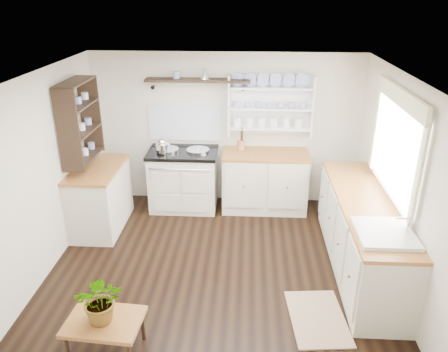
% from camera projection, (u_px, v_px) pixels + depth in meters
% --- Properties ---
extents(floor, '(4.00, 3.80, 0.01)m').
position_uv_depth(floor, '(217.00, 267.00, 5.32)').
color(floor, black).
rests_on(floor, ground).
extents(wall_back, '(4.00, 0.02, 2.30)m').
position_uv_depth(wall_back, '(226.00, 130.00, 6.61)').
color(wall_back, beige).
rests_on(wall_back, ground).
extents(wall_right, '(0.02, 3.80, 2.30)m').
position_uv_depth(wall_right, '(399.00, 185.00, 4.76)').
color(wall_right, beige).
rests_on(wall_right, ground).
extents(wall_left, '(0.02, 3.80, 2.30)m').
position_uv_depth(wall_left, '(42.00, 176.00, 4.97)').
color(wall_left, beige).
rests_on(wall_left, ground).
extents(ceiling, '(4.00, 3.80, 0.01)m').
position_uv_depth(ceiling, '(216.00, 77.00, 4.41)').
color(ceiling, white).
rests_on(ceiling, wall_back).
extents(window, '(0.08, 1.55, 1.22)m').
position_uv_depth(window, '(396.00, 144.00, 4.73)').
color(window, white).
rests_on(window, wall_right).
extents(aga_cooker, '(1.02, 0.71, 0.95)m').
position_uv_depth(aga_cooker, '(184.00, 179.00, 6.61)').
color(aga_cooker, beige).
rests_on(aga_cooker, floor).
extents(back_cabinets, '(1.27, 0.63, 0.90)m').
position_uv_depth(back_cabinets, '(265.00, 180.00, 6.57)').
color(back_cabinets, beige).
rests_on(back_cabinets, floor).
extents(right_cabinets, '(0.62, 2.43, 0.90)m').
position_uv_depth(right_cabinets, '(361.00, 234.00, 5.14)').
color(right_cabinets, beige).
rests_on(right_cabinets, floor).
extents(belfast_sink, '(0.55, 0.60, 0.45)m').
position_uv_depth(belfast_sink, '(383.00, 244.00, 4.32)').
color(belfast_sink, white).
rests_on(belfast_sink, right_cabinets).
extents(left_cabinets, '(0.62, 1.13, 0.90)m').
position_uv_depth(left_cabinets, '(100.00, 197.00, 6.06)').
color(left_cabinets, beige).
rests_on(left_cabinets, floor).
extents(plate_rack, '(1.20, 0.22, 0.90)m').
position_uv_depth(plate_rack, '(270.00, 105.00, 6.38)').
color(plate_rack, white).
rests_on(plate_rack, wall_back).
extents(high_shelf, '(1.50, 0.29, 0.16)m').
position_uv_depth(high_shelf, '(198.00, 81.00, 6.22)').
color(high_shelf, black).
rests_on(high_shelf, wall_back).
extents(left_shelving, '(0.28, 0.80, 1.05)m').
position_uv_depth(left_shelving, '(80.00, 121.00, 5.63)').
color(left_shelving, black).
rests_on(left_shelving, wall_left).
extents(kettle, '(0.17, 0.17, 0.21)m').
position_uv_depth(kettle, '(162.00, 146.00, 6.29)').
color(kettle, silver).
rests_on(kettle, aga_cooker).
extents(utensil_crock, '(0.12, 0.12, 0.14)m').
position_uv_depth(utensil_crock, '(241.00, 145.00, 6.46)').
color(utensil_crock, '#AF6E40').
rests_on(utensil_crock, back_cabinets).
extents(center_table, '(0.71, 0.53, 0.37)m').
position_uv_depth(center_table, '(104.00, 324.00, 3.96)').
color(center_table, brown).
rests_on(center_table, floor).
extents(potted_plant, '(0.47, 0.43, 0.46)m').
position_uv_depth(potted_plant, '(101.00, 300.00, 3.85)').
color(potted_plant, '#3F7233').
rests_on(potted_plant, center_table).
extents(floor_rug, '(0.63, 0.90, 0.02)m').
position_uv_depth(floor_rug, '(317.00, 318.00, 4.48)').
color(floor_rug, '#957957').
rests_on(floor_rug, floor).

